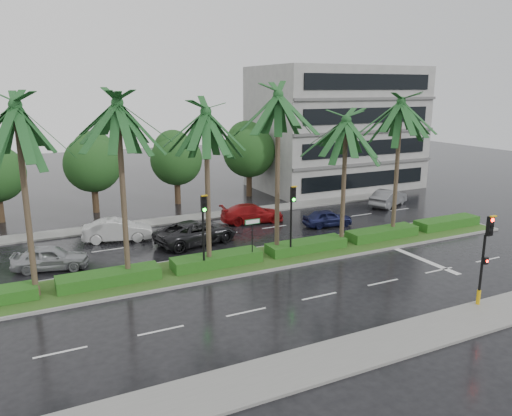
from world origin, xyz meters
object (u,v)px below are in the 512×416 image
street_sign (252,230)px  car_white (118,230)px  signal_median_left (204,222)px  car_red (252,213)px  car_blue (328,218)px  signal_near (485,256)px  car_darkgrey (196,232)px  car_grey (388,198)px  car_silver (50,258)px

street_sign → car_white: (-6.00, 8.25, -1.38)m
signal_median_left → car_white: size_ratio=0.97×
car_red → car_blue: car_red is taller
street_sign → car_red: (4.12, 8.45, -1.43)m
signal_near → car_white: (-13.00, 18.12, -1.76)m
signal_near → signal_median_left: signal_median_left is taller
car_darkgrey → car_blue: 10.13m
car_red → car_grey: (12.88, -0.48, 0.04)m
car_white → car_red: (10.12, 0.21, -0.04)m
car_silver → car_darkgrey: bearing=-69.5°
signal_near → car_silver: size_ratio=1.06×
signal_median_left → car_white: 9.23m
car_darkgrey → signal_near: bearing=-162.0°
signal_near → street_sign: 12.11m
car_silver → car_grey: (27.50, 3.54, 0.03)m
signal_median_left → car_grey: bearing=22.2°
car_red → car_silver: bearing=114.9°
signal_median_left → car_blue: size_ratio=1.19×
car_white → car_grey: size_ratio=1.01×
signal_near → car_red: signal_near is taller
signal_median_left → car_white: (-3.00, 8.43, -2.26)m
car_darkgrey → street_sign: bearing=-175.5°
car_blue → car_grey: size_ratio=0.82×
signal_near → car_darkgrey: bearing=119.2°
car_silver → car_grey: size_ratio=0.92×
car_silver → car_white: bearing=-34.9°
signal_median_left → street_sign: size_ratio=1.68×
signal_median_left → signal_near: bearing=-44.1°
car_white → car_darkgrey: 5.36m
signal_median_left → car_white: signal_median_left is taller
car_white → signal_median_left: bearing=-146.8°
car_red → car_grey: car_grey is taller
car_blue → signal_near: bearing=-178.5°
signal_near → car_grey: size_ratio=0.98×
car_silver → car_red: 15.17m
car_darkgrey → car_red: bearing=-72.2°
car_red → car_grey: size_ratio=1.08×
car_grey → signal_near: bearing=126.2°
car_silver → car_white: (4.50, 3.81, 0.04)m
car_blue → car_red: bearing=60.0°
signal_near → signal_median_left: bearing=135.9°
signal_median_left → car_blue: bearing=23.9°
signal_near → car_red: size_ratio=0.91×
car_silver → car_grey: car_grey is taller
car_red → car_grey: 12.88m
signal_median_left → street_sign: bearing=3.5°
signal_near → street_sign: (-7.00, 9.87, -0.38)m
car_white → car_blue: bearing=-89.0°
signal_near → car_darkgrey: (-8.50, 15.20, -1.74)m
signal_median_left → car_red: size_ratio=0.91×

